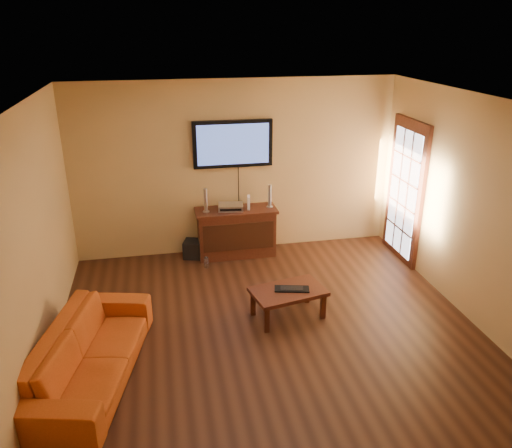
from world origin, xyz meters
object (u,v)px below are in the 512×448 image
object	(u,v)px
television	(233,144)
keyboard	(292,289)
speaker_left	(206,201)
game_console	(249,202)
media_console	(236,232)
av_receiver	(231,207)
bottle	(206,262)
speaker_right	(270,197)
sofa	(89,345)
coffee_table	(288,294)
subwoofer	(193,249)

from	to	relation	value
television	keyboard	world-z (taller)	television
speaker_left	game_console	xyz separation A→B (m)	(0.66, 0.01, -0.07)
media_console	av_receiver	size ratio (longest dim) A/B	3.31
game_console	bottle	xyz separation A→B (m)	(-0.73, -0.37, -0.78)
television	game_console	distance (m)	0.92
television	speaker_right	size ratio (longest dim) A/B	3.36
television	game_console	world-z (taller)	television
game_console	keyboard	xyz separation A→B (m)	(0.18, -1.91, -0.48)
sofa	bottle	distance (m)	2.70
coffee_table	speaker_left	world-z (taller)	speaker_left
speaker_left	game_console	distance (m)	0.67
media_console	subwoofer	world-z (taller)	media_console
coffee_table	av_receiver	xyz separation A→B (m)	(-0.42, 1.92, 0.49)
keyboard	av_receiver	bearing A→B (deg)	103.48
speaker_left	game_console	bearing A→B (deg)	1.23
av_receiver	game_console	xyz separation A→B (m)	(0.28, -0.02, 0.06)
coffee_table	subwoofer	size ratio (longest dim) A/B	3.59
speaker_right	bottle	world-z (taller)	speaker_right
television	coffee_table	bearing A→B (deg)	-80.87
media_console	speaker_left	distance (m)	0.72
game_console	television	bearing A→B (deg)	144.64
speaker_right	keyboard	size ratio (longest dim) A/B	0.80
coffee_table	game_console	size ratio (longest dim) A/B	4.82
television	keyboard	xyz separation A→B (m)	(0.38, -2.12, -1.36)
television	speaker_right	distance (m)	0.99
speaker_left	game_console	world-z (taller)	speaker_left
speaker_right	bottle	size ratio (longest dim) A/B	1.89
television	bottle	distance (m)	1.83
sofa	keyboard	size ratio (longest dim) A/B	4.56
av_receiver	game_console	size ratio (longest dim) A/B	1.86
media_console	television	distance (m)	1.38
sofa	media_console	bearing A→B (deg)	-23.31
speaker_left	sofa	bearing A→B (deg)	-119.52
media_console	subwoofer	bearing A→B (deg)	176.26
bottle	keyboard	size ratio (longest dim) A/B	0.42
speaker_left	coffee_table	bearing A→B (deg)	-67.04
television	coffee_table	distance (m)	2.57
subwoofer	coffee_table	bearing A→B (deg)	-44.82
av_receiver	bottle	world-z (taller)	av_receiver
subwoofer	bottle	bearing A→B (deg)	-51.67
sofa	speaker_right	world-z (taller)	speaker_right
television	coffee_table	size ratio (longest dim) A/B	1.23
television	game_console	size ratio (longest dim) A/B	5.93
speaker_right	bottle	bearing A→B (deg)	-160.46
subwoofer	keyboard	xyz separation A→B (m)	(1.07, -1.96, 0.25)
coffee_table	speaker_right	bearing A→B (deg)	84.21
speaker_left	av_receiver	xyz separation A→B (m)	(0.38, 0.03, -0.13)
keyboard	sofa	bearing A→B (deg)	-162.60
media_console	television	bearing A→B (deg)	90.00
media_console	game_console	world-z (taller)	game_console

